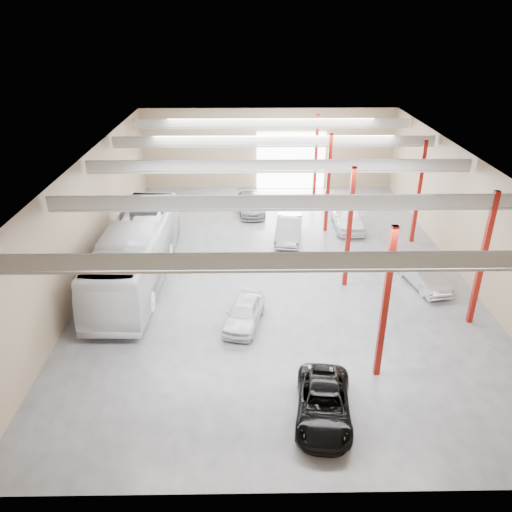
{
  "coord_description": "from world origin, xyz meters",
  "views": [
    {
      "loc": [
        -1.73,
        -27.3,
        14.2
      ],
      "look_at": [
        -1.35,
        -2.69,
        2.2
      ],
      "focal_mm": 35.0,
      "sensor_mm": 36.0,
      "label": 1
    }
  ],
  "objects_px": {
    "car_row_c": "(250,204)",
    "car_row_a": "(244,312)",
    "car_right_far": "(348,216)",
    "coach_bus": "(137,252)",
    "car_right_near": "(424,275)",
    "car_row_b": "(289,229)",
    "black_sedan": "(324,404)"
  },
  "relations": [
    {
      "from": "car_right_far",
      "to": "car_row_a",
      "type": "bearing_deg",
      "value": -119.59
    },
    {
      "from": "coach_bus",
      "to": "car_right_near",
      "type": "bearing_deg",
      "value": -1.89
    },
    {
      "from": "coach_bus",
      "to": "car_row_c",
      "type": "height_order",
      "value": "coach_bus"
    },
    {
      "from": "black_sedan",
      "to": "car_row_a",
      "type": "distance_m",
      "value": 7.27
    },
    {
      "from": "car_row_a",
      "to": "car_right_far",
      "type": "xyz_separation_m",
      "value": [
        7.5,
        12.55,
        0.18
      ]
    },
    {
      "from": "car_row_b",
      "to": "car_right_near",
      "type": "bearing_deg",
      "value": -34.38
    },
    {
      "from": "car_row_c",
      "to": "car_right_near",
      "type": "distance_m",
      "value": 15.48
    },
    {
      "from": "car_row_a",
      "to": "car_row_c",
      "type": "relative_size",
      "value": 0.83
    },
    {
      "from": "black_sedan",
      "to": "car_row_a",
      "type": "xyz_separation_m",
      "value": [
        -3.1,
        6.57,
        0.04
      ]
    },
    {
      "from": "black_sedan",
      "to": "car_right_far",
      "type": "relative_size",
      "value": 0.9
    },
    {
      "from": "coach_bus",
      "to": "car_row_c",
      "type": "bearing_deg",
      "value": 60.24
    },
    {
      "from": "car_row_c",
      "to": "car_row_a",
      "type": "bearing_deg",
      "value": -98.64
    },
    {
      "from": "car_row_b",
      "to": "car_right_near",
      "type": "height_order",
      "value": "car_row_b"
    },
    {
      "from": "black_sedan",
      "to": "car_row_c",
      "type": "xyz_separation_m",
      "value": [
        -2.72,
        22.27,
        0.06
      ]
    },
    {
      "from": "coach_bus",
      "to": "car_row_b",
      "type": "relative_size",
      "value": 2.73
    },
    {
      "from": "car_right_near",
      "to": "car_right_far",
      "type": "distance_m",
      "value": 9.18
    },
    {
      "from": "coach_bus",
      "to": "car_row_b",
      "type": "bearing_deg",
      "value": 33.28
    },
    {
      "from": "car_row_b",
      "to": "car_right_far",
      "type": "relative_size",
      "value": 0.95
    },
    {
      "from": "car_row_a",
      "to": "car_right_near",
      "type": "relative_size",
      "value": 0.93
    },
    {
      "from": "black_sedan",
      "to": "car_right_near",
      "type": "distance_m",
      "value": 12.64
    },
    {
      "from": "coach_bus",
      "to": "car_right_far",
      "type": "relative_size",
      "value": 2.6
    },
    {
      "from": "coach_bus",
      "to": "car_row_c",
      "type": "distance_m",
      "value": 12.87
    },
    {
      "from": "coach_bus",
      "to": "black_sedan",
      "type": "bearing_deg",
      "value": -49.26
    },
    {
      "from": "black_sedan",
      "to": "car_row_b",
      "type": "xyz_separation_m",
      "value": [
        -0.07,
        17.07,
        0.16
      ]
    },
    {
      "from": "car_row_c",
      "to": "car_right_far",
      "type": "height_order",
      "value": "car_right_far"
    },
    {
      "from": "car_right_near",
      "to": "car_row_a",
      "type": "bearing_deg",
      "value": -170.81
    },
    {
      "from": "car_row_b",
      "to": "car_right_near",
      "type": "distance_m",
      "value": 9.87
    },
    {
      "from": "black_sedan",
      "to": "car_row_c",
      "type": "height_order",
      "value": "car_row_c"
    },
    {
      "from": "black_sedan",
      "to": "car_row_a",
      "type": "bearing_deg",
      "value": 122.32
    },
    {
      "from": "coach_bus",
      "to": "black_sedan",
      "type": "relative_size",
      "value": 2.88
    },
    {
      "from": "coach_bus",
      "to": "car_right_near",
      "type": "relative_size",
      "value": 3.09
    },
    {
      "from": "car_row_c",
      "to": "car_right_near",
      "type": "height_order",
      "value": "car_right_near"
    }
  ]
}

